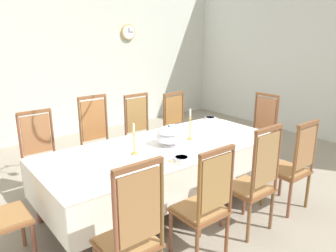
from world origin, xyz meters
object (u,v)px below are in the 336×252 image
(chair_south_b, at_px, (205,203))
(spoon_primary, at_px, (214,118))
(chair_south_a, at_px, (132,233))
(chair_north_a, at_px, (42,156))
(chair_north_d, at_px, (178,126))
(chair_head_east, at_px, (260,131))
(bowl_near_right, at_px, (181,158))
(dining_table, at_px, (164,152))
(mounted_clock, at_px, (128,32))
(chair_north_c, at_px, (141,133))
(spoon_secondary, at_px, (171,161))
(soup_tureen, at_px, (169,135))
(bowl_near_left, at_px, (210,118))
(chair_north_b, at_px, (99,141))
(bowl_far_left, at_px, (172,127))
(chair_south_d, at_px, (293,165))
(candlestick_east, at_px, (190,127))
(chair_south_c, at_px, (254,180))
(candlestick_west, at_px, (134,142))

(chair_south_b, xyz_separation_m, spoon_primary, (1.72, 1.56, 0.18))
(chair_south_a, distance_m, chair_south_b, 0.77)
(chair_north_a, distance_m, chair_north_d, 2.18)
(chair_head_east, distance_m, bowl_near_right, 2.01)
(chair_north_d, height_order, bowl_near_right, chair_north_d)
(dining_table, height_order, mounted_clock, mounted_clock)
(chair_north_c, bearing_deg, spoon_secondary, 67.64)
(soup_tureen, xyz_separation_m, bowl_near_left, (1.21, 0.51, -0.10))
(chair_north_a, bearing_deg, bowl_near_left, 167.92)
(mounted_clock, bearing_deg, chair_north_c, -118.49)
(chair_head_east, bearing_deg, chair_north_b, 64.61)
(chair_north_d, relative_size, spoon_secondary, 6.13)
(bowl_near_left, bearing_deg, chair_north_b, 162.29)
(chair_south_b, relative_size, chair_head_east, 0.98)
(bowl_far_left, bearing_deg, bowl_near_right, -124.36)
(chair_north_b, xyz_separation_m, mounted_clock, (1.95, 2.31, 1.42))
(dining_table, bearing_deg, chair_north_d, 43.33)
(chair_south_d, xyz_separation_m, bowl_near_left, (0.20, 1.53, 0.20))
(chair_south_b, distance_m, bowl_near_right, 0.64)
(chair_north_a, xyz_separation_m, chair_north_b, (0.77, 0.01, 0.03))
(spoon_secondary, relative_size, mounted_clock, 0.55)
(dining_table, distance_m, spoon_secondary, 0.49)
(candlestick_east, bearing_deg, bowl_near_left, 30.37)
(soup_tureen, bearing_deg, bowl_near_left, 23.02)
(candlestick_east, relative_size, spoon_primary, 2.22)
(chair_north_a, distance_m, bowl_far_left, 1.73)
(candlestick_east, distance_m, bowl_near_left, 1.02)
(dining_table, bearing_deg, chair_south_d, -43.34)
(bowl_near_left, height_order, spoon_primary, bowl_near_left)
(chair_south_c, height_order, spoon_secondary, chair_south_c)
(dining_table, height_order, bowl_near_left, bowl_near_left)
(chair_south_c, relative_size, chair_south_d, 1.07)
(spoon_secondary, bearing_deg, chair_north_d, 40.61)
(chair_south_c, xyz_separation_m, chair_north_d, (0.72, 2.05, -0.03))
(chair_south_d, bearing_deg, dining_table, 136.66)
(chair_north_b, height_order, chair_north_d, chair_north_b)
(chair_north_c, height_order, bowl_far_left, chair_north_c)
(chair_north_c, height_order, chair_north_d, chair_north_c)
(chair_south_c, bearing_deg, chair_head_east, 34.91)
(bowl_near_right, bearing_deg, mounted_clock, 65.35)
(candlestick_west, distance_m, bowl_far_left, 1.09)
(soup_tureen, distance_m, mounted_clock, 3.86)
(chair_south_a, xyz_separation_m, chair_north_c, (1.46, 2.05, -0.01))
(chair_north_d, height_order, spoon_secondary, chair_north_d)
(chair_north_a, relative_size, chair_north_d, 1.03)
(soup_tureen, distance_m, bowl_near_left, 1.32)
(spoon_primary, xyz_separation_m, spoon_secondary, (-1.62, -0.97, 0.00))
(spoon_secondary, bearing_deg, chair_head_east, 4.46)
(dining_table, relative_size, chair_south_d, 2.61)
(dining_table, relative_size, spoon_secondary, 16.11)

